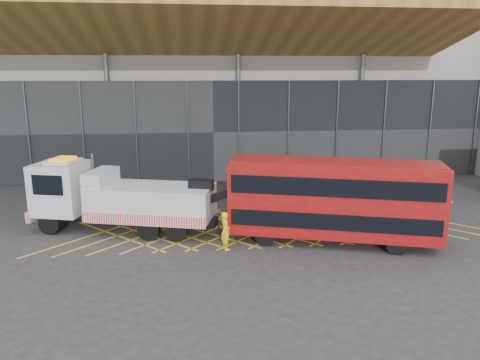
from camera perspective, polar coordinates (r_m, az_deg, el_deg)
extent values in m
plane|color=#2A2A2C|center=(27.00, -6.01, -5.86)|extent=(120.00, 120.00, 0.00)
cube|color=yellow|center=(27.41, -16.15, -6.02)|extent=(7.16, 7.16, 0.01)
cube|color=yellow|center=(27.41, -16.15, -6.02)|extent=(7.16, 7.16, 0.01)
cube|color=yellow|center=(27.18, -12.81, -5.99)|extent=(7.16, 7.16, 0.01)
cube|color=yellow|center=(27.18, -12.81, -5.99)|extent=(7.16, 7.16, 0.01)
cube|color=yellow|center=(27.04, -9.42, -5.93)|extent=(7.16, 7.16, 0.01)
cube|color=yellow|center=(27.04, -9.42, -5.93)|extent=(7.16, 7.16, 0.01)
cube|color=yellow|center=(27.00, -6.01, -5.85)|extent=(7.16, 7.16, 0.01)
cube|color=yellow|center=(27.00, -6.01, -5.85)|extent=(7.16, 7.16, 0.01)
cube|color=yellow|center=(27.05, -2.60, -5.75)|extent=(7.16, 7.16, 0.01)
cube|color=yellow|center=(27.05, -2.60, -5.75)|extent=(7.16, 7.16, 0.01)
cube|color=yellow|center=(27.19, 0.78, -5.63)|extent=(7.16, 7.16, 0.01)
cube|color=yellow|center=(27.19, 0.78, -5.63)|extent=(7.16, 7.16, 0.01)
cube|color=yellow|center=(27.43, 4.11, -5.49)|extent=(7.16, 7.16, 0.01)
cube|color=yellow|center=(27.43, 4.11, -5.49)|extent=(7.16, 7.16, 0.01)
cube|color=yellow|center=(27.76, 7.37, -5.34)|extent=(7.16, 7.16, 0.01)
cube|color=yellow|center=(27.76, 7.37, -5.34)|extent=(7.16, 7.16, 0.01)
cube|color=yellow|center=(28.18, 10.55, -5.18)|extent=(7.16, 7.16, 0.01)
cube|color=yellow|center=(28.18, 10.55, -5.18)|extent=(7.16, 7.16, 0.01)
cube|color=yellow|center=(28.67, 13.62, -5.00)|extent=(7.16, 7.16, 0.01)
cube|color=yellow|center=(28.67, 13.62, -5.00)|extent=(7.16, 7.16, 0.01)
cube|color=yellow|center=(29.25, 16.58, -4.82)|extent=(7.16, 7.16, 0.01)
cube|color=yellow|center=(29.25, 16.58, -4.82)|extent=(7.16, 7.16, 0.01)
cube|color=yellow|center=(29.91, 19.41, -4.64)|extent=(7.16, 7.16, 0.01)
cube|color=yellow|center=(29.91, 19.41, -4.64)|extent=(7.16, 7.16, 0.01)
cube|color=yellow|center=(30.63, 22.12, -4.45)|extent=(7.16, 7.16, 0.01)
cube|color=yellow|center=(30.63, 22.12, -4.45)|extent=(7.16, 7.16, 0.01)
cube|color=#999993|center=(44.56, -3.93, 13.50)|extent=(55.00, 14.00, 18.00)
cube|color=black|center=(37.58, -3.29, 5.90)|extent=(55.00, 0.80, 8.00)
cube|color=brown|center=(33.62, -6.66, 17.78)|extent=(40.00, 11.93, 4.07)
cylinder|color=#595B60|center=(37.68, -15.62, 6.99)|extent=(0.36, 0.36, 10.00)
cylinder|color=#595B60|center=(37.43, -0.21, 7.44)|extent=(0.36, 0.36, 10.00)
cylinder|color=#595B60|center=(39.78, 14.38, 7.37)|extent=(0.36, 0.36, 10.00)
cube|color=black|center=(26.96, -13.75, -4.50)|extent=(10.27, 3.85, 0.38)
cube|color=silver|center=(28.17, -20.90, -0.89)|extent=(3.26, 3.33, 2.84)
cube|color=black|center=(28.75, -23.28, 0.17)|extent=(0.70, 2.33, 1.20)
cube|color=red|center=(29.23, -23.00, -3.47)|extent=(1.03, 2.80, 0.60)
cube|color=orange|center=(27.73, -20.80, 2.43)|extent=(1.30, 1.53, 0.13)
cube|color=silver|center=(26.12, -10.78, -2.55)|extent=(7.25, 4.45, 1.75)
cube|color=red|center=(25.06, -11.79, -4.85)|extent=(6.53, 1.89, 0.60)
cube|color=silver|center=(26.90, -16.59, 0.35)|extent=(1.76, 2.82, 0.76)
cube|color=black|center=(25.04, -4.77, -0.59)|extent=(1.41, 0.88, 0.55)
cube|color=black|center=(24.94, -2.31, -1.90)|extent=(2.40, 1.01, 1.18)
cylinder|color=black|center=(27.80, -22.16, -4.93)|extent=(1.26, 0.69, 1.20)
cylinder|color=black|center=(29.68, -19.90, -3.61)|extent=(1.26, 0.69, 1.20)
cylinder|color=black|center=(24.90, -7.75, -6.12)|extent=(1.26, 0.69, 1.20)
cylinder|color=black|center=(26.99, -6.35, -4.54)|extent=(1.26, 0.69, 1.20)
cylinder|color=#595B60|center=(28.31, -17.43, 0.69)|extent=(0.15, 0.15, 2.40)
cube|color=maroon|center=(24.47, 11.36, -2.23)|extent=(10.93, 5.52, 3.77)
cube|color=black|center=(24.72, 11.27, -4.20)|extent=(10.54, 5.45, 0.82)
cube|color=black|center=(24.26, 11.45, -0.26)|extent=(10.54, 5.45, 0.92)
cube|color=black|center=(25.18, -1.02, -3.49)|extent=(0.70, 2.10, 1.26)
cube|color=black|center=(24.75, -1.04, 0.27)|extent=(0.70, 2.10, 0.92)
cube|color=yellow|center=(24.94, -1.05, -1.46)|extent=(0.57, 1.67, 0.34)
cube|color=maroon|center=(24.04, 11.57, 2.17)|extent=(10.67, 5.27, 0.12)
cylinder|color=black|center=(24.19, 3.05, -6.85)|extent=(1.05, 0.58, 1.01)
cylinder|color=black|center=(26.22, 3.69, -5.23)|extent=(1.05, 0.58, 1.01)
cylinder|color=black|center=(24.27, 18.58, -7.49)|extent=(1.05, 0.58, 1.01)
cylinder|color=black|center=(26.30, 17.97, -5.83)|extent=(1.05, 0.58, 1.01)
imported|color=yellow|center=(23.53, -1.77, -6.20)|extent=(0.62, 0.80, 1.95)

